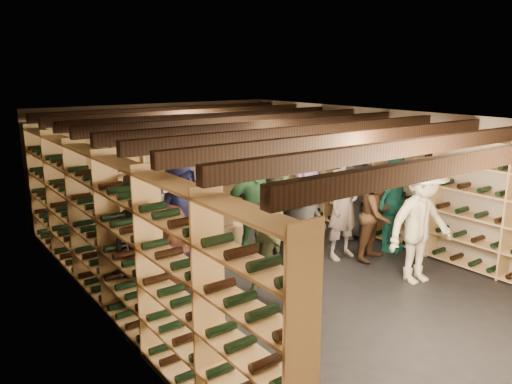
{
  "coord_description": "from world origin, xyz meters",
  "views": [
    {
      "loc": [
        -4.61,
        -6.03,
        3.08
      ],
      "look_at": [
        -0.1,
        0.2,
        1.21
      ],
      "focal_mm": 35.0,
      "sensor_mm": 36.0,
      "label": 1
    }
  ],
  "objects_px": {
    "crate_stack_right": "(228,234)",
    "person_9": "(160,213)",
    "person_1": "(301,251)",
    "person_2": "(280,231)",
    "person_12": "(354,196)",
    "person_11": "(307,206)",
    "person_7": "(344,203)",
    "crate_stack_left": "(216,225)",
    "person_0": "(143,240)",
    "person_5": "(173,263)",
    "person_10": "(252,209)",
    "person_4": "(392,202)",
    "person_6": "(181,218)",
    "person_8": "(377,215)",
    "person_3": "(421,223)",
    "crate_loose": "(225,220)"
  },
  "relations": [
    {
      "from": "person_3",
      "to": "person_4",
      "type": "xyz_separation_m",
      "value": [
        0.74,
        1.13,
        -0.03
      ]
    },
    {
      "from": "crate_loose",
      "to": "person_5",
      "type": "xyz_separation_m",
      "value": [
        -2.69,
        -3.02,
        0.66
      ]
    },
    {
      "from": "person_3",
      "to": "person_11",
      "type": "distance_m",
      "value": 2.06
    },
    {
      "from": "person_12",
      "to": "crate_stack_right",
      "type": "bearing_deg",
      "value": 163.98
    },
    {
      "from": "person_2",
      "to": "crate_stack_right",
      "type": "bearing_deg",
      "value": 92.3
    },
    {
      "from": "person_11",
      "to": "person_7",
      "type": "bearing_deg",
      "value": -78.05
    },
    {
      "from": "person_6",
      "to": "person_0",
      "type": "bearing_deg",
      "value": -155.39
    },
    {
      "from": "person_1",
      "to": "person_4",
      "type": "relative_size",
      "value": 1.05
    },
    {
      "from": "person_9",
      "to": "person_11",
      "type": "relative_size",
      "value": 1.07
    },
    {
      "from": "crate_stack_left",
      "to": "person_7",
      "type": "relative_size",
      "value": 0.36
    },
    {
      "from": "crate_stack_left",
      "to": "person_2",
      "type": "height_order",
      "value": "person_2"
    },
    {
      "from": "crate_stack_right",
      "to": "person_3",
      "type": "bearing_deg",
      "value": -66.36
    },
    {
      "from": "person_6",
      "to": "person_12",
      "type": "distance_m",
      "value": 3.45
    },
    {
      "from": "person_0",
      "to": "person_5",
      "type": "height_order",
      "value": "person_0"
    },
    {
      "from": "crate_stack_right",
      "to": "person_6",
      "type": "xyz_separation_m",
      "value": [
        -1.32,
        -0.72,
        0.71
      ]
    },
    {
      "from": "person_9",
      "to": "person_0",
      "type": "bearing_deg",
      "value": -107.53
    },
    {
      "from": "crate_stack_right",
      "to": "person_9",
      "type": "relative_size",
      "value": 0.34
    },
    {
      "from": "person_2",
      "to": "person_10",
      "type": "height_order",
      "value": "person_2"
    },
    {
      "from": "person_2",
      "to": "person_5",
      "type": "xyz_separation_m",
      "value": [
        -1.51,
        0.26,
        -0.19
      ]
    },
    {
      "from": "crate_stack_left",
      "to": "person_2",
      "type": "relative_size",
      "value": 0.36
    },
    {
      "from": "person_12",
      "to": "person_7",
      "type": "bearing_deg",
      "value": -134.45
    },
    {
      "from": "person_8",
      "to": "person_0",
      "type": "bearing_deg",
      "value": 154.8
    },
    {
      "from": "person_5",
      "to": "person_4",
      "type": "bearing_deg",
      "value": 12.02
    },
    {
      "from": "person_0",
      "to": "person_6",
      "type": "distance_m",
      "value": 1.19
    },
    {
      "from": "person_1",
      "to": "person_2",
      "type": "distance_m",
      "value": 0.76
    },
    {
      "from": "person_7",
      "to": "person_8",
      "type": "xyz_separation_m",
      "value": [
        0.4,
        -0.38,
        -0.17
      ]
    },
    {
      "from": "person_1",
      "to": "person_10",
      "type": "xyz_separation_m",
      "value": [
        0.69,
        1.99,
        -0.02
      ]
    },
    {
      "from": "person_7",
      "to": "person_11",
      "type": "relative_size",
      "value": 1.19
    },
    {
      "from": "person_10",
      "to": "person_5",
      "type": "bearing_deg",
      "value": -146.99
    },
    {
      "from": "person_2",
      "to": "person_11",
      "type": "height_order",
      "value": "person_2"
    },
    {
      "from": "crate_stack_left",
      "to": "person_2",
      "type": "distance_m",
      "value": 2.47
    },
    {
      "from": "person_7",
      "to": "person_11",
      "type": "bearing_deg",
      "value": 106.03
    },
    {
      "from": "person_2",
      "to": "crate_stack_left",
      "type": "bearing_deg",
      "value": 97.25
    },
    {
      "from": "crate_stack_left",
      "to": "person_1",
      "type": "height_order",
      "value": "person_1"
    },
    {
      "from": "crate_stack_right",
      "to": "crate_stack_left",
      "type": "bearing_deg",
      "value": 148.24
    },
    {
      "from": "person_5",
      "to": "person_9",
      "type": "distance_m",
      "value": 1.94
    },
    {
      "from": "crate_stack_right",
      "to": "person_0",
      "type": "height_order",
      "value": "person_0"
    },
    {
      "from": "crate_loose",
      "to": "person_1",
      "type": "bearing_deg",
      "value": -109.65
    },
    {
      "from": "person_4",
      "to": "person_12",
      "type": "distance_m",
      "value": 0.88
    },
    {
      "from": "person_10",
      "to": "person_7",
      "type": "bearing_deg",
      "value": -24.01
    },
    {
      "from": "person_6",
      "to": "person_7",
      "type": "distance_m",
      "value": 2.69
    },
    {
      "from": "person_10",
      "to": "person_1",
      "type": "bearing_deg",
      "value": -103.48
    },
    {
      "from": "person_0",
      "to": "person_2",
      "type": "distance_m",
      "value": 1.84
    },
    {
      "from": "crate_stack_left",
      "to": "crate_stack_right",
      "type": "xyz_separation_m",
      "value": [
        0.18,
        -0.11,
        -0.17
      ]
    },
    {
      "from": "crate_loose",
      "to": "person_8",
      "type": "height_order",
      "value": "person_8"
    },
    {
      "from": "crate_stack_right",
      "to": "person_3",
      "type": "height_order",
      "value": "person_3"
    },
    {
      "from": "person_1",
      "to": "person_11",
      "type": "xyz_separation_m",
      "value": [
        1.76,
        1.87,
        -0.12
      ]
    },
    {
      "from": "crate_stack_left",
      "to": "person_7",
      "type": "bearing_deg",
      "value": -53.54
    },
    {
      "from": "person_5",
      "to": "person_2",
      "type": "bearing_deg",
      "value": 2.16
    },
    {
      "from": "person_3",
      "to": "crate_stack_right",
      "type": "bearing_deg",
      "value": 122.5
    }
  ]
}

